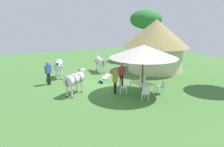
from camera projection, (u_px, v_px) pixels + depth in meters
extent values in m
plane|color=#487837|center=(98.00, 84.00, 15.79)|extent=(36.00, 36.00, 0.00)
cylinder|color=beige|center=(155.00, 59.00, 19.66)|extent=(4.91, 4.91, 2.24)
cone|color=#998751|center=(156.00, 33.00, 19.08)|extent=(5.95, 5.95, 2.45)
cylinder|color=#4F4221|center=(142.00, 76.00, 13.43)|extent=(0.10, 0.10, 2.38)
cone|color=silver|center=(143.00, 51.00, 13.04)|extent=(4.27, 4.27, 0.79)
cube|color=white|center=(142.00, 83.00, 13.55)|extent=(1.62, 1.21, 0.04)
cylinder|color=silver|center=(140.00, 85.00, 14.40)|extent=(0.06, 0.06, 0.70)
cylinder|color=silver|center=(154.00, 90.00, 13.34)|extent=(0.06, 0.06, 0.70)
cylinder|color=silver|center=(130.00, 87.00, 13.93)|extent=(0.06, 0.06, 0.70)
cylinder|color=silver|center=(145.00, 93.00, 12.88)|extent=(0.06, 0.06, 0.70)
cube|color=white|center=(124.00, 87.00, 13.62)|extent=(0.58, 0.57, 0.04)
cube|color=white|center=(121.00, 84.00, 13.56)|extent=(0.42, 0.22, 0.45)
cylinder|color=white|center=(126.00, 89.00, 13.86)|extent=(0.04, 0.04, 0.45)
cylinder|color=white|center=(127.00, 91.00, 13.49)|extent=(0.04, 0.04, 0.45)
cylinder|color=white|center=(121.00, 89.00, 13.86)|extent=(0.04, 0.04, 0.45)
cylinder|color=white|center=(121.00, 91.00, 13.49)|extent=(0.04, 0.04, 0.45)
cube|color=silver|center=(145.00, 93.00, 12.47)|extent=(0.56, 0.57, 0.04)
cube|color=silver|center=(146.00, 91.00, 12.23)|extent=(0.21, 0.42, 0.45)
cylinder|color=silver|center=(141.00, 96.00, 12.69)|extent=(0.04, 0.04, 0.45)
cylinder|color=silver|center=(148.00, 96.00, 12.70)|extent=(0.04, 0.04, 0.45)
cylinder|color=silver|center=(142.00, 98.00, 12.35)|extent=(0.04, 0.04, 0.45)
cylinder|color=silver|center=(149.00, 98.00, 12.35)|extent=(0.04, 0.04, 0.45)
cube|color=silver|center=(160.00, 87.00, 13.63)|extent=(0.57, 0.56, 0.04)
cube|color=silver|center=(164.00, 84.00, 13.58)|extent=(0.42, 0.21, 0.45)
cylinder|color=silver|center=(158.00, 91.00, 13.50)|extent=(0.04, 0.04, 0.45)
cylinder|color=silver|center=(157.00, 89.00, 13.87)|extent=(0.04, 0.04, 0.45)
cylinder|color=silver|center=(164.00, 91.00, 13.51)|extent=(0.04, 0.04, 0.45)
cylinder|color=silver|center=(162.00, 89.00, 13.88)|extent=(0.04, 0.04, 0.45)
cube|color=silver|center=(143.00, 82.00, 14.74)|extent=(0.59, 0.60, 0.04)
cube|color=silver|center=(143.00, 78.00, 14.87)|extent=(0.28, 0.39, 0.45)
cylinder|color=silver|center=(145.00, 86.00, 14.59)|extent=(0.04, 0.04, 0.45)
cylinder|color=silver|center=(140.00, 86.00, 14.66)|extent=(0.04, 0.04, 0.45)
cylinder|color=silver|center=(145.00, 84.00, 14.94)|extent=(0.04, 0.04, 0.45)
cylinder|color=silver|center=(140.00, 84.00, 15.00)|extent=(0.04, 0.04, 0.45)
cylinder|color=black|center=(115.00, 88.00, 13.63)|extent=(0.12, 0.12, 0.80)
cylinder|color=black|center=(116.00, 87.00, 13.75)|extent=(0.12, 0.12, 0.80)
cube|color=gold|center=(115.00, 77.00, 13.52)|extent=(0.43, 0.46, 0.56)
cylinder|color=tan|center=(113.00, 78.00, 13.30)|extent=(0.08, 0.08, 0.53)
cylinder|color=tan|center=(117.00, 76.00, 13.73)|extent=(0.08, 0.08, 0.53)
sphere|color=tan|center=(115.00, 71.00, 13.42)|extent=(0.22, 0.22, 0.22)
cylinder|color=black|center=(122.00, 80.00, 15.24)|extent=(0.12, 0.12, 0.84)
cylinder|color=black|center=(121.00, 81.00, 15.18)|extent=(0.12, 0.12, 0.84)
cube|color=#B53941|center=(122.00, 71.00, 15.03)|extent=(0.21, 0.46, 0.60)
cylinder|color=#976C52|center=(125.00, 70.00, 15.13)|extent=(0.09, 0.09, 0.56)
cylinder|color=#976C52|center=(118.00, 71.00, 14.93)|extent=(0.09, 0.09, 0.56)
sphere|color=#976C52|center=(122.00, 65.00, 14.93)|extent=(0.23, 0.23, 0.23)
cylinder|color=black|center=(50.00, 79.00, 15.60)|extent=(0.13, 0.13, 0.87)
cylinder|color=black|center=(48.00, 79.00, 15.47)|extent=(0.13, 0.13, 0.87)
cube|color=blue|center=(48.00, 69.00, 15.35)|extent=(0.44, 0.51, 0.62)
cylinder|color=#A87258|center=(51.00, 68.00, 15.56)|extent=(0.09, 0.09, 0.58)
cylinder|color=#A87258|center=(45.00, 70.00, 15.13)|extent=(0.09, 0.09, 0.58)
sphere|color=#A87258|center=(48.00, 63.00, 15.24)|extent=(0.24, 0.24, 0.24)
cube|color=teal|center=(103.00, 80.00, 16.08)|extent=(0.65, 0.67, 0.03)
cube|color=white|center=(106.00, 76.00, 16.20)|extent=(0.65, 0.67, 0.29)
cube|color=beige|center=(106.00, 82.00, 15.95)|extent=(0.20, 0.59, 0.22)
cube|color=beige|center=(102.00, 80.00, 16.34)|extent=(0.20, 0.59, 0.22)
cylinder|color=silver|center=(100.00, 62.00, 19.13)|extent=(1.61, 0.77, 0.66)
cylinder|color=black|center=(101.00, 62.00, 18.85)|extent=(0.13, 0.68, 0.67)
cylinder|color=black|center=(99.00, 61.00, 19.39)|extent=(0.13, 0.68, 0.67)
cylinder|color=silver|center=(98.00, 58.00, 19.80)|extent=(0.56, 0.34, 0.50)
cube|color=silver|center=(97.00, 56.00, 20.01)|extent=(0.41, 0.21, 0.20)
cube|color=black|center=(96.00, 56.00, 20.18)|extent=(0.13, 0.13, 0.12)
cube|color=black|center=(98.00, 56.00, 19.75)|extent=(0.37, 0.07, 0.28)
cylinder|color=silver|center=(97.00, 67.00, 19.76)|extent=(0.11, 0.11, 0.73)
cylinder|color=black|center=(97.00, 70.00, 19.84)|extent=(0.13, 0.13, 0.06)
cylinder|color=silver|center=(100.00, 67.00, 19.88)|extent=(0.11, 0.11, 0.73)
cylinder|color=black|center=(100.00, 70.00, 19.97)|extent=(0.13, 0.13, 0.06)
cylinder|color=silver|center=(100.00, 70.00, 18.68)|extent=(0.11, 0.11, 0.73)
cylinder|color=black|center=(100.00, 73.00, 18.76)|extent=(0.13, 0.13, 0.06)
cylinder|color=silver|center=(104.00, 69.00, 18.80)|extent=(0.11, 0.11, 0.73)
cylinder|color=black|center=(104.00, 73.00, 18.89)|extent=(0.13, 0.13, 0.06)
cylinder|color=black|center=(103.00, 64.00, 18.40)|extent=(0.24, 0.07, 0.53)
cylinder|color=silver|center=(74.00, 79.00, 13.33)|extent=(1.44, 1.53, 0.68)
cylinder|color=black|center=(71.00, 80.00, 13.08)|extent=(0.58, 0.51, 0.69)
cylinder|color=black|center=(76.00, 78.00, 13.56)|extent=(0.58, 0.51, 0.69)
cylinder|color=silver|center=(80.00, 74.00, 13.91)|extent=(0.59, 0.61, 0.51)
cube|color=silver|center=(82.00, 71.00, 14.12)|extent=(0.40, 0.42, 0.20)
cube|color=black|center=(84.00, 70.00, 14.28)|extent=(0.17, 0.17, 0.12)
cube|color=black|center=(80.00, 71.00, 13.86)|extent=(0.27, 0.31, 0.28)
cylinder|color=silver|center=(77.00, 86.00, 14.04)|extent=(0.11, 0.11, 0.76)
cylinder|color=black|center=(77.00, 91.00, 14.13)|extent=(0.13, 0.13, 0.06)
cylinder|color=silver|center=(82.00, 87.00, 13.89)|extent=(0.11, 0.11, 0.76)
cylinder|color=black|center=(82.00, 92.00, 13.97)|extent=(0.13, 0.13, 0.06)
cylinder|color=silver|center=(67.00, 91.00, 13.09)|extent=(0.11, 0.11, 0.76)
cylinder|color=black|center=(67.00, 96.00, 13.18)|extent=(0.13, 0.13, 0.06)
cylinder|color=silver|center=(72.00, 92.00, 12.94)|extent=(0.11, 0.11, 0.76)
cylinder|color=black|center=(72.00, 97.00, 13.02)|extent=(0.13, 0.13, 0.06)
cylinder|color=black|center=(67.00, 84.00, 12.69)|extent=(0.19, 0.21, 0.53)
cylinder|color=silver|center=(58.00, 65.00, 17.23)|extent=(1.56, 1.03, 0.71)
cylinder|color=black|center=(59.00, 64.00, 17.51)|extent=(0.25, 0.72, 0.72)
cylinder|color=black|center=(58.00, 66.00, 16.99)|extent=(0.25, 0.72, 0.72)
cylinder|color=silver|center=(58.00, 65.00, 16.51)|extent=(0.61, 0.44, 0.52)
cube|color=silver|center=(57.00, 63.00, 16.20)|extent=(0.43, 0.27, 0.20)
cube|color=black|center=(57.00, 64.00, 16.04)|extent=(0.14, 0.14, 0.12)
cube|color=black|center=(58.00, 62.00, 16.46)|extent=(0.37, 0.13, 0.28)
cylinder|color=silver|center=(61.00, 74.00, 16.92)|extent=(0.11, 0.11, 0.81)
cylinder|color=black|center=(61.00, 79.00, 17.01)|extent=(0.13, 0.13, 0.06)
cylinder|color=silver|center=(56.00, 75.00, 16.85)|extent=(0.11, 0.11, 0.81)
cylinder|color=black|center=(56.00, 79.00, 16.94)|extent=(0.13, 0.13, 0.06)
cylinder|color=silver|center=(62.00, 71.00, 17.95)|extent=(0.11, 0.11, 0.81)
cylinder|color=black|center=(62.00, 76.00, 18.05)|extent=(0.13, 0.13, 0.06)
cylinder|color=silver|center=(57.00, 72.00, 17.88)|extent=(0.11, 0.11, 0.81)
cylinder|color=black|center=(57.00, 76.00, 17.98)|extent=(0.13, 0.13, 0.06)
cylinder|color=black|center=(59.00, 64.00, 17.99)|extent=(0.24, 0.10, 0.53)
cylinder|color=brown|center=(145.00, 44.00, 24.60)|extent=(0.23, 0.23, 3.69)
ellipsoid|color=#26712B|center=(146.00, 19.00, 23.90)|extent=(3.58, 3.58, 2.15)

